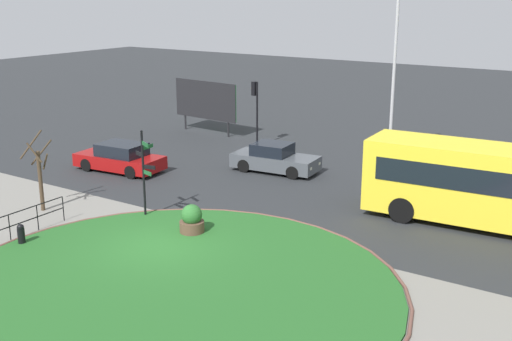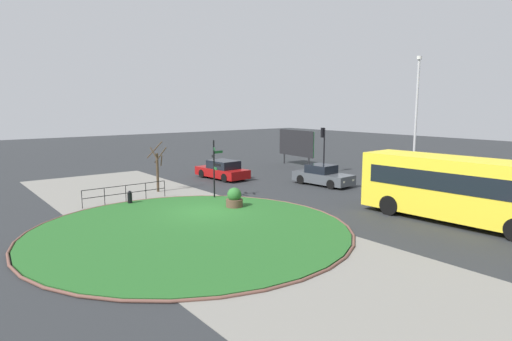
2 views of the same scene
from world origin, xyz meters
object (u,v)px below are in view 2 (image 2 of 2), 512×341
car_near_lane (222,170)px  car_far_lane (323,176)px  billboard_left (296,143)px  bollard_foreground (130,198)px  planter_near_signpost (234,199)px  bus_yellow (459,188)px  street_tree_bare (158,168)px  signpost_directional (215,166)px  lamppost_tall (416,118)px  traffic_light_near (323,140)px

car_near_lane → car_far_lane: 7.61m
car_near_lane → billboard_left: size_ratio=0.93×
bollard_foreground → planter_near_signpost: size_ratio=0.70×
bus_yellow → street_tree_bare: 17.43m
signpost_directional → billboard_left: signpost_directional is taller
signpost_directional → car_far_lane: 8.50m
signpost_directional → bus_yellow: signpost_directional is taller
car_far_lane → planter_near_signpost: car_far_lane is taller
lamppost_tall → bollard_foreground: bearing=-110.6°
signpost_directional → planter_near_signpost: 3.09m
car_far_lane → lamppost_tall: lamppost_tall is taller
bus_yellow → car_near_lane: 17.25m
bus_yellow → billboard_left: size_ratio=1.88×
car_far_lane → street_tree_bare: (-4.81, -10.08, 0.92)m
signpost_directional → bus_yellow: size_ratio=0.38×
bus_yellow → billboard_left: (-18.94, 7.27, 0.39)m
lamppost_tall → street_tree_bare: (-8.97, -14.54, -3.08)m
bollard_foreground → car_near_lane: bearing=114.6°
lamppost_tall → billboard_left: lamppost_tall is taller
car_far_lane → lamppost_tall: 7.29m
car_near_lane → billboard_left: 9.55m
signpost_directional → lamppost_tall: bearing=69.0°
car_far_lane → street_tree_bare: bearing=-121.1°
car_far_lane → planter_near_signpost: 9.03m
bus_yellow → bollard_foreground: bearing=36.1°
bollard_foreground → planter_near_signpost: 5.95m
car_near_lane → billboard_left: billboard_left is taller
car_far_lane → billboard_left: size_ratio=0.89×
billboard_left → street_tree_bare: (3.44, -15.25, -0.48)m
signpost_directional → bollard_foreground: 5.11m
billboard_left → bollard_foreground: bearing=-67.1°
signpost_directional → bus_yellow: (11.44, 6.25, -0.35)m
car_near_lane → traffic_light_near: 8.73m
signpost_directional → billboard_left: (-7.50, 13.52, 0.05)m
traffic_light_near → street_tree_bare: traffic_light_near is taller
billboard_left → lamppost_tall: bearing=1.6°
planter_near_signpost → signpost_directional: bearing=170.1°
bus_yellow → car_far_lane: 10.94m
bus_yellow → street_tree_bare: size_ratio=2.89×
car_near_lane → car_far_lane: size_ratio=1.05×
car_far_lane → billboard_left: billboard_left is taller
lamppost_tall → traffic_light_near: bearing=-176.4°
billboard_left → planter_near_signpost: (10.18, -13.99, -1.53)m
signpost_directional → bollard_foreground: signpost_directional is taller
planter_near_signpost → street_tree_bare: bearing=-169.4°
traffic_light_near → billboard_left: 4.70m
lamppost_tall → billboard_left: bearing=176.7°
bollard_foreground → lamppost_tall: bearing=69.4°
lamppost_tall → car_far_lane: bearing=-133.0°
bus_yellow → street_tree_bare: (-15.50, -7.98, -0.09)m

